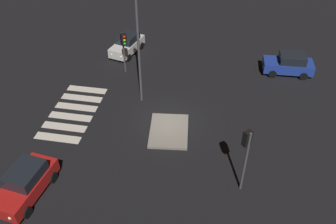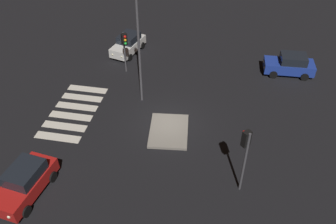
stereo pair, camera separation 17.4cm
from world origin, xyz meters
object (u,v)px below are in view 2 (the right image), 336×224
at_px(traffic_island, 169,131).
at_px(traffic_light_south, 125,43).
at_px(traffic_light_north, 245,147).
at_px(car_red, 25,182).
at_px(street_lamp, 138,29).
at_px(car_blue, 290,65).
at_px(car_white, 128,44).

relative_size(traffic_island, traffic_light_south, 1.04).
xyz_separation_m(traffic_light_north, traffic_light_south, (-10.89, -9.83, -0.57)).
height_order(car_red, traffic_light_north, traffic_light_north).
bearing_deg(car_red, street_lamp, 164.19).
xyz_separation_m(car_blue, traffic_light_north, (13.21, -3.79, 2.43)).
bearing_deg(car_red, car_white, -176.74).
relative_size(traffic_island, car_blue, 0.90).
bearing_deg(car_white, car_red, 9.63).
height_order(traffic_island, car_red, car_red).
height_order(traffic_island, car_white, car_white).
bearing_deg(car_red, traffic_light_south, 178.96).
distance_m(traffic_light_south, street_lamp, 5.32).
xyz_separation_m(traffic_light_north, street_lamp, (-7.28, -7.61, 2.64)).
relative_size(car_white, street_lamp, 0.47).
relative_size(car_white, traffic_light_north, 0.96).
relative_size(traffic_light_south, street_lamp, 0.41).
distance_m(car_red, traffic_light_south, 13.80).
bearing_deg(traffic_island, car_red, -46.79).
relative_size(car_white, car_red, 0.96).
bearing_deg(car_blue, traffic_light_south, 7.18).
bearing_deg(car_blue, car_red, 42.69).
bearing_deg(car_blue, traffic_island, 44.19).
bearing_deg(car_red, traffic_light_north, 110.23).
xyz_separation_m(traffic_island, car_blue, (-9.19, 8.67, 0.79)).
distance_m(traffic_island, car_red, 9.73).
distance_m(traffic_island, street_lamp, 7.24).
xyz_separation_m(car_red, traffic_light_south, (-13.51, 2.12, 1.85)).
height_order(traffic_island, car_blue, car_blue).
bearing_deg(street_lamp, car_red, -23.68).
height_order(car_white, traffic_light_north, traffic_light_north).
bearing_deg(street_lamp, traffic_light_north, 46.29).
distance_m(car_blue, street_lamp, 13.81).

